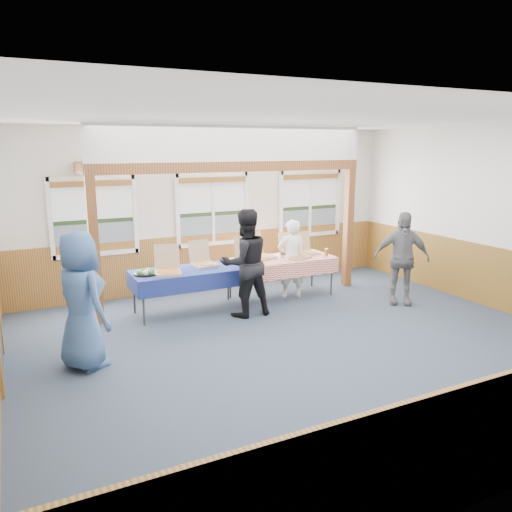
{
  "coord_description": "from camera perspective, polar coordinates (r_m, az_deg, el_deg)",
  "views": [
    {
      "loc": [
        -3.65,
        -5.86,
        2.85
      ],
      "look_at": [
        -0.25,
        1.0,
        1.15
      ],
      "focal_mm": 35.0,
      "sensor_mm": 36.0,
      "label": 1
    }
  ],
  "objects": [
    {
      "name": "table_left",
      "position": [
        8.7,
        -7.73,
        -1.91
      ],
      "size": [
        1.98,
        0.94,
        0.76
      ],
      "rotation": [
        0.0,
        0.0,
        0.04
      ],
      "color": "#373737",
      "rests_on": "floor"
    },
    {
      "name": "floor",
      "position": [
        7.47,
        5.2,
        -9.99
      ],
      "size": [
        8.0,
        8.0,
        0.0
      ],
      "primitive_type": "plane",
      "color": "#2C3547",
      "rests_on": "ground"
    },
    {
      "name": "window_mid",
      "position": [
        10.08,
        -4.98,
        5.77
      ],
      "size": [
        1.56,
        0.1,
        1.46
      ],
      "color": "white",
      "rests_on": "wall_back"
    },
    {
      "name": "pizza_box_b",
      "position": [
        8.94,
        -5.98,
        -0.69
      ],
      "size": [
        0.42,
        0.51,
        0.43
      ],
      "rotation": [
        0.0,
        0.0,
        0.07
      ],
      "color": "tan",
      "rests_on": "table_left"
    },
    {
      "name": "wainscot_back",
      "position": [
        10.29,
        -4.9,
        -0.48
      ],
      "size": [
        7.98,
        0.05,
        1.1
      ],
      "primitive_type": "cube",
      "color": "brown",
      "rests_on": "floor"
    },
    {
      "name": "table_right",
      "position": [
        9.52,
        2.94,
        -0.55
      ],
      "size": [
        2.16,
        1.31,
        0.76
      ],
      "rotation": [
        0.0,
        0.0,
        0.21
      ],
      "color": "#373737",
      "rests_on": "floor"
    },
    {
      "name": "person_grey",
      "position": [
        9.44,
        16.27,
        -0.24
      ],
      "size": [
        1.06,
        0.9,
        1.71
      ],
      "primitive_type": "imported",
      "rotation": [
        0.0,
        0.0,
        -0.59
      ],
      "color": "slate",
      "rests_on": "floor"
    },
    {
      "name": "wall_back",
      "position": [
        10.13,
        -5.06,
        5.35
      ],
      "size": [
        8.0,
        0.0,
        8.0
      ],
      "primitive_type": "plane",
      "rotation": [
        1.57,
        0.0,
        0.0
      ],
      "color": "silver",
      "rests_on": "floor"
    },
    {
      "name": "pizza_box_e",
      "position": [
        9.54,
        4.44,
        0.21
      ],
      "size": [
        0.51,
        0.59,
        0.46
      ],
      "rotation": [
        0.0,
        0.0,
        0.19
      ],
      "color": "tan",
      "rests_on": "table_right"
    },
    {
      "name": "post_right",
      "position": [
        10.35,
        10.5,
        3.11
      ],
      "size": [
        0.15,
        0.15,
        2.4
      ],
      "primitive_type": "cube",
      "color": "#5B3514",
      "rests_on": "floor"
    },
    {
      "name": "pizza_box_a",
      "position": [
        8.46,
        -10.02,
        -1.55
      ],
      "size": [
        0.53,
        0.6,
        0.46
      ],
      "rotation": [
        0.0,
        0.0,
        -0.23
      ],
      "color": "tan",
      "rests_on": "table_left"
    },
    {
      "name": "window_right",
      "position": [
        11.12,
        6.18,
        6.38
      ],
      "size": [
        1.56,
        0.1,
        1.46
      ],
      "color": "white",
      "rests_on": "wall_back"
    },
    {
      "name": "man_blue",
      "position": [
        6.81,
        -19.35,
        -4.85
      ],
      "size": [
        0.88,
        1.04,
        1.81
      ],
      "primitive_type": "imported",
      "rotation": [
        0.0,
        0.0,
        1.99
      ],
      "color": "#395A90",
      "rests_on": "floor"
    },
    {
      "name": "veggie_tray",
      "position": [
        8.48,
        -12.55,
        -1.88
      ],
      "size": [
        0.39,
        0.39,
        0.09
      ],
      "color": "black",
      "rests_on": "table_left"
    },
    {
      "name": "woman_black",
      "position": [
        8.4,
        -1.26,
        -0.82
      ],
      "size": [
        0.89,
        0.7,
        1.83
      ],
      "primitive_type": "imported",
      "rotation": [
        0.0,
        0.0,
        3.14
      ],
      "color": "black",
      "rests_on": "floor"
    },
    {
      "name": "woman_white",
      "position": [
        9.48,
        4.05,
        -0.33
      ],
      "size": [
        0.61,
        0.47,
        1.51
      ],
      "primitive_type": "imported",
      "rotation": [
        0.0,
        0.0,
        2.93
      ],
      "color": "white",
      "rests_on": "floor"
    },
    {
      "name": "post_left",
      "position": [
        8.41,
        -17.99,
        0.55
      ],
      "size": [
        0.15,
        0.15,
        2.4
      ],
      "primitive_type": "cube",
      "color": "#5B3514",
      "rests_on": "floor"
    },
    {
      "name": "ceiling",
      "position": [
        6.91,
        5.74,
        15.33
      ],
      "size": [
        8.0,
        8.0,
        0.0
      ],
      "primitive_type": "plane",
      "rotation": [
        3.14,
        0.0,
        0.0
      ],
      "color": "white",
      "rests_on": "wall_back"
    },
    {
      "name": "pizza_box_c",
      "position": [
        9.07,
        -0.84,
        -0.4
      ],
      "size": [
        0.52,
        0.6,
        0.47
      ],
      "rotation": [
        0.0,
        0.0,
        -0.2
      ],
      "color": "tan",
      "rests_on": "table_right"
    },
    {
      "name": "pizza_box_f",
      "position": [
        9.93,
        5.81,
        0.65
      ],
      "size": [
        0.39,
        0.47,
        0.41
      ],
      "rotation": [
        0.0,
        0.0,
        0.02
      ],
      "color": "tan",
      "rests_on": "table_right"
    },
    {
      "name": "cross_beam",
      "position": [
        8.95,
        -2.32,
        10.18
      ],
      "size": [
        5.15,
        0.18,
        0.18
      ],
      "primitive_type": "cube",
      "color": "#5B3514",
      "rests_on": "post_left"
    },
    {
      "name": "wainscot_right",
      "position": [
        9.89,
        25.32,
        -2.18
      ],
      "size": [
        0.05,
        6.98,
        1.1
      ],
      "primitive_type": "cube",
      "color": "brown",
      "rests_on": "floor"
    },
    {
      "name": "pizza_box_d",
      "position": [
        9.49,
        0.48,
        0.18
      ],
      "size": [
        0.53,
        0.6,
        0.47
      ],
      "rotation": [
        0.0,
        0.0,
        0.22
      ],
      "color": "tan",
      "rests_on": "table_right"
    },
    {
      "name": "window_left",
      "position": [
        9.49,
        -18.06,
        4.79
      ],
      "size": [
        1.56,
        0.1,
        1.46
      ],
      "color": "white",
      "rests_on": "wall_back"
    },
    {
      "name": "drink_glass",
      "position": [
        9.72,
        8.04,
        0.39
      ],
      "size": [
        0.07,
        0.07,
        0.15
      ],
      "primitive_type": "cylinder",
      "color": "#9E5A1A",
      "rests_on": "table_right"
    },
    {
      "name": "wall_right",
      "position": [
        9.72,
        25.99,
        3.84
      ],
      "size": [
        0.0,
        8.0,
        8.0
      ],
      "primitive_type": "plane",
      "rotation": [
        1.57,
        0.0,
        -1.57
      ],
      "color": "silver",
      "rests_on": "floor"
    }
  ]
}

